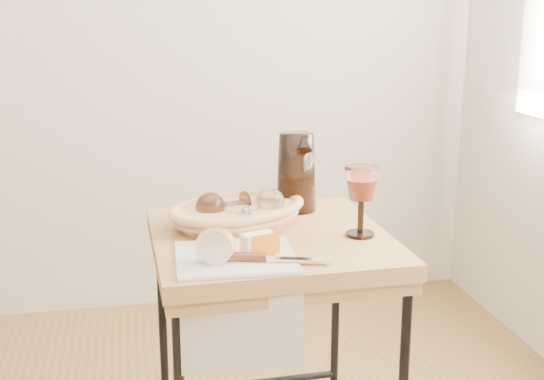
{
  "coord_description": "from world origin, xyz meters",
  "views": [
    {
      "loc": [
        0.29,
        -1.25,
        1.32
      ],
      "look_at": [
        0.63,
        0.43,
        0.87
      ],
      "focal_mm": 47.55,
      "sensor_mm": 36.0,
      "label": 1
    }
  ],
  "objects": [
    {
      "name": "side_table",
      "position": [
        0.63,
        0.45,
        0.37
      ],
      "size": [
        0.6,
        0.6,
        0.75
      ],
      "primitive_type": null,
      "rotation": [
        0.0,
        0.0,
        0.02
      ],
      "color": "brown",
      "rests_on": "floor"
    },
    {
      "name": "tea_towel",
      "position": [
        0.52,
        0.29,
        0.75
      ],
      "size": [
        0.28,
        0.26,
        0.01
      ],
      "primitive_type": "cube",
      "rotation": [
        0.0,
        0.0,
        -0.05
      ],
      "color": "white",
      "rests_on": "side_table"
    },
    {
      "name": "apple_half",
      "position": [
        0.47,
        0.26,
        0.79
      ],
      "size": [
        0.1,
        0.07,
        0.08
      ],
      "primitive_type": "ellipsoid",
      "rotation": [
        0.0,
        0.0,
        -0.31
      ],
      "color": "red",
      "rests_on": "tea_towel"
    },
    {
      "name": "apple_wedge",
      "position": [
        0.57,
        0.29,
        0.78
      ],
      "size": [
        0.08,
        0.06,
        0.05
      ],
      "primitive_type": "cube",
      "rotation": [
        0.0,
        0.0,
        0.32
      ],
      "color": "white",
      "rests_on": "tea_towel"
    },
    {
      "name": "wine_goblet",
      "position": [
        0.85,
        0.39,
        0.84
      ],
      "size": [
        0.1,
        0.1,
        0.18
      ],
      "primitive_type": null,
      "rotation": [
        0.0,
        0.0,
        0.14
      ],
      "color": "white",
      "rests_on": "side_table"
    },
    {
      "name": "pitcher",
      "position": [
        0.74,
        0.65,
        0.86
      ],
      "size": [
        0.19,
        0.26,
        0.26
      ],
      "primitive_type": null,
      "rotation": [
        0.0,
        0.0,
        -0.19
      ],
      "color": "black",
      "rests_on": "side_table"
    },
    {
      "name": "goblet_lying_b",
      "position": [
        0.61,
        0.52,
        0.8
      ],
      "size": [
        0.15,
        0.14,
        0.08
      ],
      "primitive_type": null,
      "rotation": [
        0.0,
        0.0,
        0.63
      ],
      "color": "white",
      "rests_on": "bread_basket"
    },
    {
      "name": "table_knife",
      "position": [
        0.6,
        0.24,
        0.76
      ],
      "size": [
        0.23,
        0.09,
        0.02
      ],
      "primitive_type": null,
      "rotation": [
        0.0,
        0.0,
        -0.27
      ],
      "color": "silver",
      "rests_on": "tea_towel"
    },
    {
      "name": "bread_basket",
      "position": [
        0.56,
        0.54,
        0.77
      ],
      "size": [
        0.41,
        0.35,
        0.05
      ],
      "primitive_type": null,
      "rotation": [
        0.0,
        0.0,
        0.41
      ],
      "color": "#B67F4E",
      "rests_on": "side_table"
    },
    {
      "name": "goblet_lying_a",
      "position": [
        0.53,
        0.56,
        0.8
      ],
      "size": [
        0.15,
        0.12,
        0.08
      ],
      "primitive_type": null,
      "rotation": [
        0.0,
        0.0,
        3.51
      ],
      "color": "brown",
      "rests_on": "bread_basket"
    }
  ]
}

